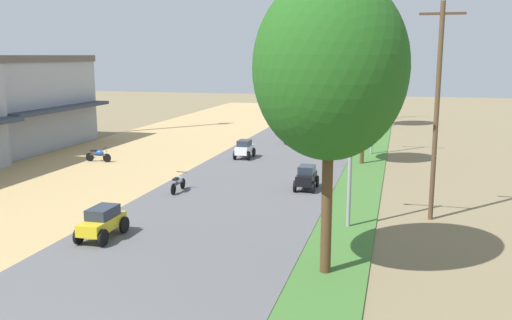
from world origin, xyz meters
The scene contains 14 objects.
shophouse_mid centered at (-19.97, 27.53, 3.46)m, with size 7.71×11.41×6.90m.
parked_motorbike_third centered at (-11.23, 23.70, 0.55)m, with size 1.80×0.54×0.94m.
median_tree_nearest centered at (5.54, 8.73, 6.50)m, with size 4.69×4.69×9.26m.
median_tree_second centered at (5.41, 27.48, 5.47)m, with size 3.66×3.66×7.10m.
median_tree_third centered at (5.72, 47.41, 6.60)m, with size 3.80×3.80×8.79m.
streetlamp_near centered at (5.80, 13.78, 4.42)m, with size 3.16×0.20×7.53m.
streetlamp_mid centered at (5.80, 31.25, 4.37)m, with size 3.16×0.20×7.45m.
streetlamp_far centered at (5.80, 53.70, 4.18)m, with size 3.16×0.20×7.08m.
utility_pole_near centered at (9.09, 15.83, 4.70)m, with size 1.80×0.20×9.02m.
car_sedan_yellow centered at (-3.05, 9.89, 0.74)m, with size 1.10×2.26×1.19m.
car_hatchback_black centered at (3.13, 19.53, 0.75)m, with size 1.04×2.00×1.23m.
car_hatchback_white centered at (-2.35, 27.24, 0.75)m, with size 1.04×2.00×1.23m.
motorbike_ahead_second centered at (-3.08, 17.42, 0.57)m, with size 0.54×1.80×0.94m.
motorbike_ahead_third centered at (-0.85, 34.27, 0.57)m, with size 0.54×1.80×0.94m.
Camera 1 is at (7.60, -8.12, 6.89)m, focal length 38.96 mm.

